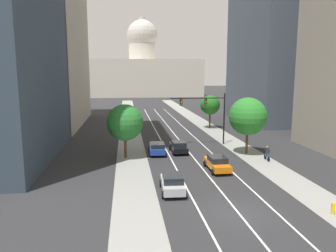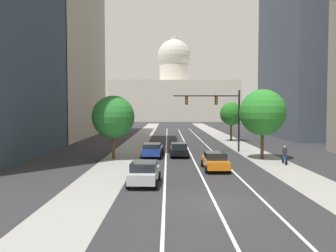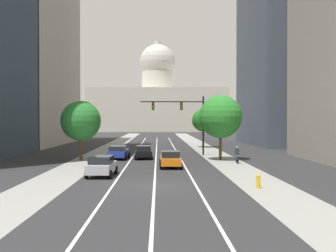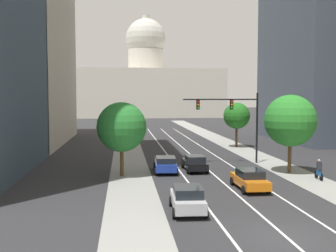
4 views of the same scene
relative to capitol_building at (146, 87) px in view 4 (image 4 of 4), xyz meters
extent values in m
plane|color=#2B2B2D|center=(0.00, -88.25, -10.21)|extent=(400.00, 400.00, 0.00)
cube|color=gray|center=(-7.34, -93.25, -10.21)|extent=(3.62, 130.00, 0.01)
cube|color=gray|center=(7.34, -93.25, -10.21)|extent=(3.62, 130.00, 0.01)
cube|color=white|center=(-2.76, -103.25, -10.20)|extent=(0.16, 90.00, 0.01)
cube|color=white|center=(0.00, -103.25, -10.20)|extent=(0.16, 90.00, 0.01)
cube|color=white|center=(2.76, -103.25, -10.20)|extent=(0.16, 90.00, 0.01)
cube|color=#B7AD99|center=(-24.39, -83.43, 8.98)|extent=(15.76, 29.91, 38.38)
cube|color=beige|center=(0.00, 0.00, -2.26)|extent=(50.66, 29.19, 15.90)
cylinder|color=beige|center=(0.00, 0.00, 9.26)|extent=(12.13, 12.13, 7.15)
sphere|color=beige|center=(0.00, 0.00, 16.61)|extent=(13.73, 13.73, 13.73)
cylinder|color=beige|center=(0.00, 0.00, 22.79)|extent=(2.47, 2.47, 3.43)
cube|color=orange|center=(1.38, -117.76, -9.58)|extent=(1.83, 4.65, 0.62)
cube|color=black|center=(1.38, -117.85, -8.99)|extent=(1.66, 2.22, 0.56)
cylinder|color=black|center=(0.48, -116.19, -9.89)|extent=(0.22, 0.64, 0.64)
cylinder|color=black|center=(2.27, -116.18, -9.89)|extent=(0.22, 0.64, 0.64)
cylinder|color=black|center=(0.50, -119.34, -9.89)|extent=(0.22, 0.64, 0.64)
cylinder|color=black|center=(2.29, -119.33, -9.89)|extent=(0.22, 0.64, 0.64)
cube|color=black|center=(-1.38, -109.55, -9.59)|extent=(1.82, 4.56, 0.61)
cube|color=black|center=(-1.38, -109.91, -9.01)|extent=(1.64, 2.16, 0.55)
cylinder|color=black|center=(-2.28, -108.02, -9.89)|extent=(0.23, 0.64, 0.64)
cylinder|color=black|center=(-0.53, -107.99, -9.89)|extent=(0.23, 0.64, 0.64)
cylinder|color=black|center=(-2.23, -111.10, -9.89)|extent=(0.23, 0.64, 0.64)
cylinder|color=black|center=(-0.49, -111.08, -9.89)|extent=(0.23, 0.64, 0.64)
cube|color=#1E389E|center=(-4.15, -109.91, -9.55)|extent=(2.08, 4.74, 0.69)
cube|color=black|center=(-4.18, -110.65, -8.96)|extent=(1.82, 2.39, 0.50)
cylinder|color=black|center=(-5.00, -108.29, -9.89)|extent=(0.25, 0.65, 0.64)
cylinder|color=black|center=(-3.15, -108.37, -9.89)|extent=(0.25, 0.65, 0.64)
cylinder|color=black|center=(-5.15, -111.45, -9.89)|extent=(0.25, 0.65, 0.64)
cylinder|color=black|center=(-3.30, -111.54, -9.89)|extent=(0.25, 0.65, 0.64)
cube|color=#B2B5BA|center=(-4.15, -123.41, -9.55)|extent=(1.97, 4.18, 0.68)
cube|color=black|center=(-4.15, -123.58, -8.93)|extent=(1.74, 2.30, 0.57)
cylinder|color=black|center=(-4.98, -121.97, -9.89)|extent=(0.25, 0.65, 0.64)
cylinder|color=black|center=(-3.19, -122.05, -9.89)|extent=(0.25, 0.65, 0.64)
cylinder|color=black|center=(-5.10, -124.76, -9.89)|extent=(0.25, 0.65, 0.64)
cylinder|color=black|center=(-3.32, -124.84, -9.89)|extent=(0.25, 0.65, 0.64)
cylinder|color=black|center=(5.83, -105.55, -6.57)|extent=(0.20, 0.20, 7.28)
cylinder|color=black|center=(1.95, -105.55, -3.60)|extent=(7.75, 0.14, 0.14)
cube|color=black|center=(3.12, -105.55, -4.15)|extent=(0.32, 0.28, 0.96)
sphere|color=red|center=(3.12, -105.70, -3.85)|extent=(0.20, 0.20, 0.20)
sphere|color=orange|center=(3.12, -105.70, -4.15)|extent=(0.20, 0.20, 0.20)
sphere|color=green|center=(3.12, -105.70, -4.45)|extent=(0.20, 0.20, 0.20)
cube|color=black|center=(-0.37, -105.55, -4.15)|extent=(0.32, 0.28, 0.96)
sphere|color=red|center=(-0.37, -105.70, -3.85)|extent=(0.20, 0.20, 0.20)
sphere|color=orange|center=(-0.37, -105.70, -4.15)|extent=(0.20, 0.20, 0.20)
sphere|color=green|center=(-0.37, -105.70, -4.45)|extent=(0.20, 0.20, 0.20)
cylinder|color=black|center=(8.15, -115.34, -9.88)|extent=(0.09, 0.66, 0.66)
cylinder|color=black|center=(8.21, -114.30, -9.88)|extent=(0.09, 0.66, 0.66)
cube|color=#1959B2|center=(8.18, -114.82, -9.66)|extent=(0.11, 1.00, 0.36)
cube|color=#262833|center=(8.18, -114.87, -9.03)|extent=(0.37, 0.30, 0.64)
sphere|color=tan|center=(8.18, -114.80, -8.60)|extent=(0.22, 0.22, 0.22)
cylinder|color=#51381E|center=(7.38, -91.92, -8.69)|extent=(0.32, 0.32, 3.04)
sphere|color=#236F20|center=(7.38, -91.92, -5.92)|extent=(3.58, 3.58, 3.58)
cylinder|color=#51381E|center=(-8.09, -111.37, -8.83)|extent=(0.32, 0.32, 2.77)
sphere|color=#28782F|center=(-8.09, -111.37, -5.94)|extent=(4.32, 4.32, 4.32)
cylinder|color=#51381E|center=(7.04, -111.35, -8.66)|extent=(0.32, 0.32, 3.10)
sphere|color=#2C842B|center=(7.04, -111.35, -5.47)|extent=(4.68, 4.68, 4.68)
camera|label=1|loc=(-7.94, -149.44, -0.21)|focal=34.56mm
camera|label=2|loc=(-2.55, -146.84, -5.07)|focal=37.49mm
camera|label=3|loc=(0.25, -154.36, -5.82)|focal=42.41mm
camera|label=4|loc=(-7.94, -148.18, -3.29)|focal=45.43mm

